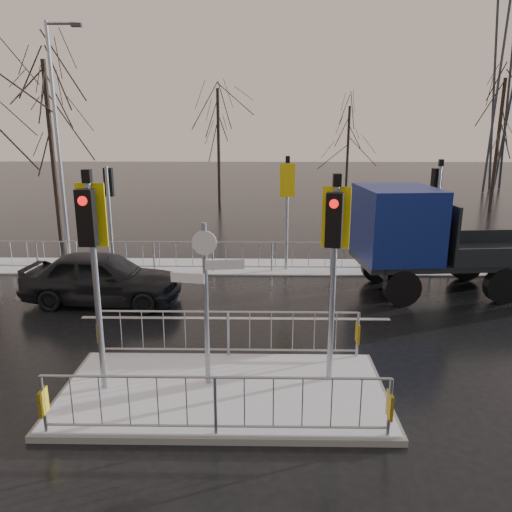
{
  "coord_description": "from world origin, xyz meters",
  "views": [
    {
      "loc": [
        0.75,
        -8.27,
        4.87
      ],
      "look_at": [
        0.55,
        3.33,
        1.8
      ],
      "focal_mm": 35.0,
      "sensor_mm": 36.0,
      "label": 1
    }
  ],
  "objects_px": {
    "traffic_island": "(222,376)",
    "street_lamp_left": "(59,136)",
    "flatbed_truck": "(428,238)",
    "car_far_lane": "(102,278)"
  },
  "relations": [
    {
      "from": "traffic_island",
      "to": "street_lamp_left",
      "type": "relative_size",
      "value": 0.73
    },
    {
      "from": "flatbed_truck",
      "to": "street_lamp_left",
      "type": "distance_m",
      "value": 12.76
    },
    {
      "from": "flatbed_truck",
      "to": "street_lamp_left",
      "type": "relative_size",
      "value": 0.85
    },
    {
      "from": "car_far_lane",
      "to": "street_lamp_left",
      "type": "distance_m",
      "value": 6.51
    },
    {
      "from": "traffic_island",
      "to": "street_lamp_left",
      "type": "bearing_deg",
      "value": 124.07
    },
    {
      "from": "street_lamp_left",
      "to": "car_far_lane",
      "type": "bearing_deg",
      "value": -59.84
    },
    {
      "from": "flatbed_truck",
      "to": "street_lamp_left",
      "type": "bearing_deg",
      "value": 163.67
    },
    {
      "from": "traffic_island",
      "to": "flatbed_truck",
      "type": "bearing_deg",
      "value": 47.33
    },
    {
      "from": "traffic_island",
      "to": "flatbed_truck",
      "type": "relative_size",
      "value": 0.86
    },
    {
      "from": "traffic_island",
      "to": "car_far_lane",
      "type": "distance_m",
      "value": 6.17
    }
  ]
}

